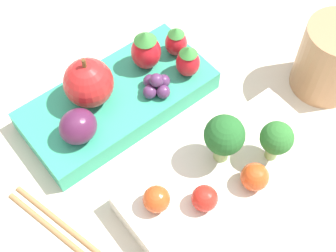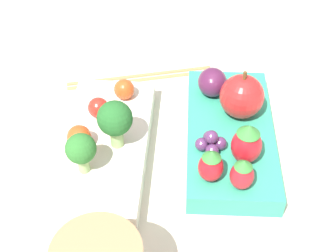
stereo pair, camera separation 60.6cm
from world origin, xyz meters
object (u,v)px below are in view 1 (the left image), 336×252
cherry_tomato_2 (255,177)px  chopsticks_pair (88,251)px  strawberry_0 (176,41)px  strawberry_1 (146,50)px  cherry_tomato_0 (205,198)px  apple (89,83)px  strawberry_2 (188,61)px  bento_box_fruit (119,100)px  broccoli_floret_1 (276,139)px  plum (78,126)px  broccoli_floret_0 (224,136)px  bento_box_savoury (223,180)px  drinking_cup (332,59)px  grape_cluster (157,85)px  cherry_tomato_1 (156,199)px

cherry_tomato_2 → chopsticks_pair: size_ratio=0.13×
strawberry_0 → strawberry_1: size_ratio=0.76×
cherry_tomato_0 → apple: bearing=-92.2°
cherry_tomato_0 → strawberry_2: bearing=-131.1°
bento_box_fruit → broccoli_floret_1: bearing=108.2°
cherry_tomato_2 → strawberry_2: strawberry_2 is taller
cherry_tomato_2 → apple: (0.04, -0.19, 0.01)m
strawberry_1 → plum: 0.12m
strawberry_0 → bento_box_fruit: bearing=-2.9°
broccoli_floret_0 → strawberry_0: size_ratio=1.54×
strawberry_2 → broccoli_floret_1: bearing=81.7°
broccoli_floret_1 → plum: bearing=-52.3°
bento_box_savoury → chopsticks_pair: bento_box_savoury is taller
broccoli_floret_0 → strawberry_1: size_ratio=1.17×
broccoli_floret_0 → chopsticks_pair: bearing=-10.5°
bento_box_savoury → plum: (0.07, -0.14, 0.03)m
strawberry_0 → drinking_cup: 0.18m
broccoli_floret_0 → drinking_cup: size_ratio=0.70×
broccoli_floret_0 → broccoli_floret_1: bearing=135.8°
bento_box_savoury → broccoli_floret_1: bearing=158.7°
drinking_cup → strawberry_0: bearing=-53.4°
bento_box_savoury → plum: bearing=-62.4°
drinking_cup → cherry_tomato_2: bearing=10.1°
cherry_tomato_2 → chopsticks_pair: 0.18m
bento_box_savoury → grape_cluster: bearing=-102.0°
bento_box_savoury → cherry_tomato_1: (0.07, -0.02, 0.03)m
cherry_tomato_1 → plum: plum is taller
plum → grape_cluster: 0.10m
strawberry_0 → strawberry_2: bearing=67.4°
broccoli_floret_0 → plum: size_ratio=1.52×
cherry_tomato_1 → strawberry_2: strawberry_2 is taller
strawberry_0 → grape_cluster: bearing=23.7°
broccoli_floret_0 → cherry_tomato_2: size_ratio=2.19×
strawberry_0 → grape_cluster: 0.06m
broccoli_floret_0 → chopsticks_pair: (0.16, -0.03, -0.06)m
bento_box_fruit → broccoli_floret_0: size_ratio=3.74×
broccoli_floret_1 → apple: 0.20m
bento_box_savoury → strawberry_0: 0.17m
cherry_tomato_2 → plum: size_ratio=0.69×
strawberry_0 → grape_cluster: size_ratio=1.08×
apple → broccoli_floret_0: bearing=106.4°
cherry_tomato_1 → strawberry_0: strawberry_0 is taller
drinking_cup → chopsticks_pair: 0.34m
bento_box_fruit → cherry_tomato_1: cherry_tomato_1 is taller
broccoli_floret_1 → strawberry_2: broccoli_floret_1 is taller
bento_box_fruit → strawberry_2: (-0.08, 0.04, 0.03)m
strawberry_0 → grape_cluster: strawberry_0 is taller
cherry_tomato_1 → apple: size_ratio=0.41×
bento_box_fruit → drinking_cup: size_ratio=2.61×
cherry_tomato_1 → cherry_tomato_0: bearing=135.9°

